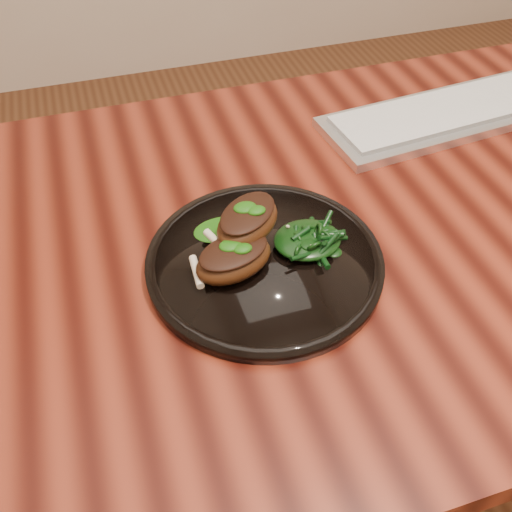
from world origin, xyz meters
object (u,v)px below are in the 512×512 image
Objects in this scene: desk at (413,240)px; keyboard at (459,111)px; lamb_chop_front at (233,258)px; plate at (265,262)px; greens_heap at (308,236)px.

keyboard reaches higher than desk.
desk is 0.34m from lamb_chop_front.
plate is 2.61× the size of lamb_chop_front.
lamb_chop_front is at bearing -167.08° from desk.
greens_heap is at bearing 8.90° from lamb_chop_front.
desk is at bearing 12.77° from plate.
keyboard reaches higher than plate.
desk is 0.26m from keyboard.
desk is 13.86× the size of lamb_chop_front.
lamb_chop_front is at bearing -166.20° from plate.
lamb_chop_front is at bearing -171.10° from greens_heap.
keyboard is (0.47, 0.25, -0.03)m from lamb_chop_front.
keyboard is at bearing 32.46° from greens_heap.
plate is at bearing 13.80° from lamb_chop_front.
desk is 0.29m from plate.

